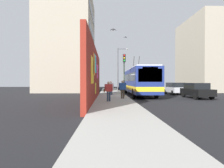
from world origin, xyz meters
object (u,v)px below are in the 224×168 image
parked_car_silver (175,88)px  pedestrian_at_curb (122,88)px  pedestrian_midblock (111,87)px  street_lamp (119,67)px  city_bus (138,81)px  traffic_light (124,68)px  parked_car_black (196,90)px  pedestrian_near_wall (108,90)px

parked_car_silver → pedestrian_at_curb: (-7.45, 7.77, 0.29)m
pedestrian_midblock → street_lamp: bearing=-10.6°
city_bus → parked_car_silver: bearing=-76.6°
parked_car_silver → traffic_light: traffic_light is taller
pedestrian_midblock → pedestrian_at_curb: size_ratio=0.97×
parked_car_black → parked_car_silver: size_ratio=0.96×
city_bus → pedestrian_midblock: 3.91m
parked_car_black → pedestrian_midblock: size_ratio=2.56×
pedestrian_midblock → traffic_light: traffic_light is taller
city_bus → traffic_light: bearing=148.3°
pedestrian_at_curb → parked_car_silver: bearing=-46.2°
parked_car_silver → traffic_light: bearing=122.7°
parked_car_silver → pedestrian_near_wall: bearing=136.8°
parked_car_black → parked_car_silver: bearing=-0.0°
parked_car_black → traffic_light: bearing=81.7°
parked_car_silver → pedestrian_at_curb: size_ratio=2.61×
pedestrian_midblock → pedestrian_near_wall: 6.89m
city_bus → street_lamp: street_lamp is taller
pedestrian_near_wall → city_bus: bearing=-24.7°
parked_car_silver → pedestrian_midblock: (-2.79, 8.71, 0.27)m
parked_car_silver → pedestrian_near_wall: 13.27m
parked_car_black → pedestrian_at_curb: size_ratio=2.49×
city_bus → pedestrian_at_curb: (-6.21, 2.57, -0.72)m
parked_car_silver → pedestrian_midblock: pedestrian_midblock is taller
parked_car_black → pedestrian_near_wall: (-3.89, 9.08, 0.23)m
pedestrian_midblock → pedestrian_at_curb: bearing=-168.6°
pedestrian_near_wall → pedestrian_at_curb: pedestrian_at_curb is taller
parked_car_black → street_lamp: size_ratio=0.60×
pedestrian_midblock → pedestrian_near_wall: size_ratio=1.03×
parked_car_black → pedestrian_near_wall: bearing=113.2°
pedestrian_near_wall → pedestrian_at_curb: (2.23, -1.31, 0.06)m
city_bus → pedestrian_midblock: bearing=113.9°
traffic_light → street_lamp: (9.56, -0.08, 0.95)m
city_bus → traffic_light: size_ratio=2.78×
street_lamp → parked_car_black: bearing=-145.6°
city_bus → parked_car_black: (-4.54, -5.20, -1.01)m
pedestrian_midblock → street_lamp: 8.34m
traffic_light → street_lamp: street_lamp is taller
pedestrian_midblock → pedestrian_at_curb: pedestrian_at_curb is taller
pedestrian_at_curb → street_lamp: 12.67m
traffic_light → parked_car_silver: bearing=-57.3°
parked_car_black → street_lamp: bearing=34.4°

